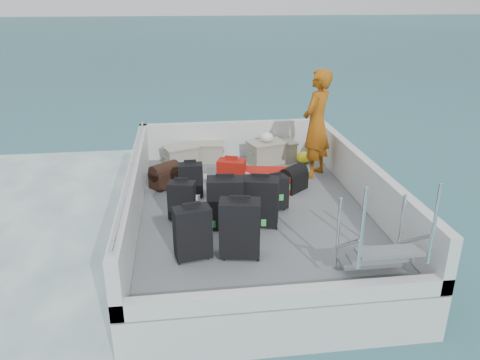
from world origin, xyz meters
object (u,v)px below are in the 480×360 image
object	(u,v)px
suitcase_2	(191,181)
suitcase_8	(266,180)
suitcase_0	(193,234)
crate_3	(280,152)
suitcase_6	(260,202)
crate_1	(208,152)
suitcase_7	(275,194)
crate_2	(266,153)
crate_0	(181,156)
suitcase_4	(225,203)
suitcase_3	(240,229)
suitcase_5	(231,178)
suitcase_1	(182,201)
passenger	(316,124)

from	to	relation	value
suitcase_2	suitcase_8	xyz separation A→B (m)	(1.23, 0.16, -0.12)
suitcase_0	crate_3	bearing A→B (deg)	50.89
suitcase_6	crate_1	xyz separation A→B (m)	(-0.53, 2.79, -0.18)
suitcase_7	crate_2	bearing A→B (deg)	67.93
crate_1	crate_2	world-z (taller)	crate_2
suitcase_6	crate_0	xyz separation A→B (m)	(-1.06, 2.62, -0.18)
suitcase_7	suitcase_4	bearing A→B (deg)	-164.42
suitcase_3	suitcase_5	xyz separation A→B (m)	(0.11, 1.89, -0.08)
crate_3	suitcase_1	bearing A→B (deg)	-129.24
suitcase_2	suitcase_1	bearing A→B (deg)	-100.11
crate_1	suitcase_7	bearing A→B (deg)	-70.38
suitcase_6	crate_0	size ratio (longest dim) A/B	1.24
suitcase_2	suitcase_6	size ratio (longest dim) A/B	0.80
suitcase_2	passenger	distance (m)	2.40
suitcase_0	suitcase_3	xyz separation A→B (m)	(0.57, -0.03, 0.03)
crate_0	crate_1	size ratio (longest dim) A/B	1.00
suitcase_2	crate_3	distance (m)	2.34
crate_0	crate_3	xyz separation A→B (m)	(1.90, 0.01, 0.00)
suitcase_5	passenger	xyz separation A→B (m)	(1.56, 0.70, 0.64)
suitcase_0	suitcase_4	distance (m)	0.90
crate_1	crate_2	distance (m)	1.12
crate_0	crate_1	bearing A→B (deg)	17.20
suitcase_0	crate_0	distance (m)	3.41
suitcase_5	suitcase_8	size ratio (longest dim) A/B	0.75
suitcase_0	suitcase_1	distance (m)	1.09
suitcase_5	suitcase_8	xyz separation A→B (m)	(0.59, 0.17, -0.14)
suitcase_0	suitcase_8	bearing A→B (deg)	46.68
crate_3	passenger	bearing A→B (deg)	-62.47
suitcase_4	suitcase_7	distance (m)	0.92
crate_0	crate_2	xyz separation A→B (m)	(1.63, -0.08, 0.02)
suitcase_3	passenger	bearing A→B (deg)	67.15
suitcase_1	crate_3	bearing A→B (deg)	64.89
crate_3	passenger	size ratio (longest dim) A/B	0.30
suitcase_1	suitcase_5	distance (m)	1.11
suitcase_4	crate_3	distance (m)	2.97
suitcase_2	suitcase_5	size ratio (longest dim) A/B	0.93
suitcase_5	suitcase_7	size ratio (longest dim) A/B	1.13
suitcase_3	suitcase_8	distance (m)	2.19
suitcase_5	passenger	size ratio (longest dim) A/B	0.32
suitcase_7	crate_1	xyz separation A→B (m)	(-0.83, 2.34, -0.09)
suitcase_7	passenger	bearing A→B (deg)	38.83
suitcase_4	suitcase_5	xyz separation A→B (m)	(0.21, 1.10, -0.06)
suitcase_2	suitcase_8	bearing A→B (deg)	7.52
crate_3	suitcase_3	bearing A→B (deg)	-109.57
suitcase_5	suitcase_7	world-z (taller)	suitcase_5
suitcase_6	crate_0	world-z (taller)	suitcase_6
crate_1	passenger	world-z (taller)	passenger
suitcase_2	crate_0	distance (m)	1.53
suitcase_1	suitcase_7	bearing A→B (deg)	20.22
suitcase_0	suitcase_3	bearing A→B (deg)	-14.10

